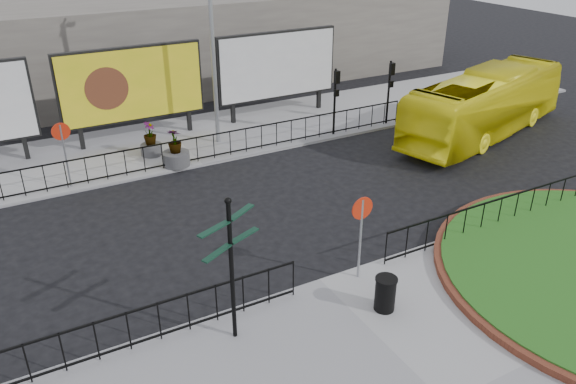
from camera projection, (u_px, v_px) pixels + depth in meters
ground at (319, 283)px, 15.54m from camera, size 90.00×90.00×0.00m
pavement_far at (179, 142)px, 24.94m from camera, size 44.00×6.00×0.12m
railing_near_left at (97, 341)px, 12.43m from camera, size 10.00×0.10×1.10m
railing_near_right at (500, 212)px, 17.79m from camera, size 9.00×0.10×1.10m
railing_far at (222, 145)px, 22.97m from camera, size 18.00×0.10×1.10m
speed_sign_far at (63, 141)px, 19.93m from camera, size 0.64×0.07×2.47m
speed_sign_near at (361, 220)px, 14.80m from camera, size 0.64×0.07×2.47m
billboard_mid at (132, 85)px, 23.92m from camera, size 6.20×0.31×4.10m
billboard_right at (277, 66)px, 26.92m from camera, size 6.20×0.31×4.10m
lamp_post at (212, 33)px, 22.67m from camera, size 0.74×0.18×9.23m
signal_pole_a at (336, 92)px, 24.72m from camera, size 0.22×0.26×3.00m
signal_pole_b at (390, 83)px, 26.01m from camera, size 0.22×0.26×3.00m
building_backdrop at (117, 44)px, 31.70m from camera, size 40.00×10.00×5.00m
fingerpost_sign at (231, 257)px, 12.42m from camera, size 1.66×0.99×3.71m
litter_bin at (385, 294)px, 14.12m from camera, size 0.57×0.57×0.94m
bus at (485, 104)px, 25.19m from camera, size 10.82×5.34×2.94m
planter_a at (151, 142)px, 23.19m from camera, size 0.88×0.88×1.43m
planter_b at (176, 153)px, 22.23m from camera, size 1.07×1.07×1.54m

